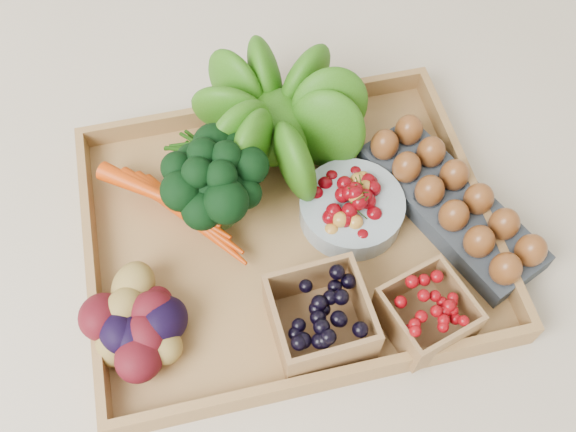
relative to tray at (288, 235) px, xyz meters
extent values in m
plane|color=beige|center=(0.00, 0.00, -0.01)|extent=(4.00, 4.00, 0.00)
cube|color=#A67B45|center=(0.00, 0.00, 0.00)|extent=(0.55, 0.45, 0.01)
sphere|color=#26550D|center=(0.01, 0.15, 0.09)|extent=(0.17, 0.17, 0.17)
cylinder|color=#8C9EA5|center=(0.09, 0.01, 0.03)|extent=(0.15, 0.15, 0.04)
cube|color=#323840|center=(0.23, -0.02, 0.02)|extent=(0.21, 0.31, 0.03)
cube|color=black|center=(0.01, -0.15, 0.05)|extent=(0.12, 0.12, 0.08)
cube|color=maroon|center=(0.14, -0.17, 0.04)|extent=(0.12, 0.12, 0.07)
camera|label=1|loc=(-0.10, -0.43, 0.80)|focal=40.00mm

